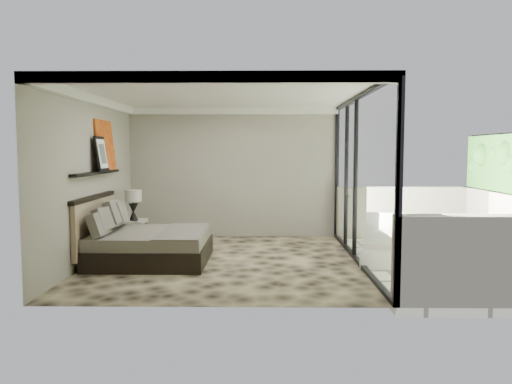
{
  "coord_description": "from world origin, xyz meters",
  "views": [
    {
      "loc": [
        0.65,
        -8.35,
        1.87
      ],
      "look_at": [
        0.53,
        0.4,
        1.15
      ],
      "focal_mm": 35.0,
      "sensor_mm": 36.0,
      "label": 1
    }
  ],
  "objects_px": {
    "nightstand": "(131,232)",
    "lounger": "(389,246)",
    "bed": "(145,243)",
    "ottoman": "(469,238)",
    "table_lamp": "(133,201)"
  },
  "relations": [
    {
      "from": "bed",
      "to": "ottoman",
      "type": "relative_size",
      "value": 3.49
    },
    {
      "from": "table_lamp",
      "to": "lounger",
      "type": "bearing_deg",
      "value": -11.93
    },
    {
      "from": "bed",
      "to": "nightstand",
      "type": "xyz_separation_m",
      "value": [
        -0.6,
        1.37,
        -0.04
      ]
    },
    {
      "from": "ottoman",
      "to": "table_lamp",
      "type": "bearing_deg",
      "value": 174.99
    },
    {
      "from": "bed",
      "to": "nightstand",
      "type": "relative_size",
      "value": 3.54
    },
    {
      "from": "ottoman",
      "to": "lounger",
      "type": "xyz_separation_m",
      "value": [
        -1.57,
        -0.45,
        -0.06
      ]
    },
    {
      "from": "lounger",
      "to": "nightstand",
      "type": "bearing_deg",
      "value": -177.09
    },
    {
      "from": "ottoman",
      "to": "lounger",
      "type": "relative_size",
      "value": 0.29
    },
    {
      "from": "bed",
      "to": "nightstand",
      "type": "distance_m",
      "value": 1.5
    },
    {
      "from": "nightstand",
      "to": "ottoman",
      "type": "height_order",
      "value": "ottoman"
    },
    {
      "from": "lounger",
      "to": "table_lamp",
      "type": "bearing_deg",
      "value": -176.93
    },
    {
      "from": "nightstand",
      "to": "table_lamp",
      "type": "bearing_deg",
      "value": -32.87
    },
    {
      "from": "bed",
      "to": "lounger",
      "type": "relative_size",
      "value": 1.0
    },
    {
      "from": "nightstand",
      "to": "lounger",
      "type": "distance_m",
      "value": 4.91
    },
    {
      "from": "nightstand",
      "to": "lounger",
      "type": "height_order",
      "value": "lounger"
    }
  ]
}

